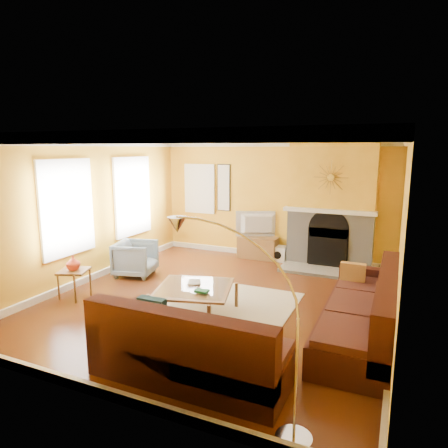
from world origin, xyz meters
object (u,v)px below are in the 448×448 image
at_px(sectional_sofa, 270,303).
at_px(coffee_table, 194,300).
at_px(media_console, 258,248).
at_px(armchair, 136,258).
at_px(arc_lamp, 239,329).
at_px(side_table, 75,284).

height_order(sectional_sofa, coffee_table, sectional_sofa).
xyz_separation_m(media_console, armchair, (-1.83, -2.24, 0.10)).
distance_m(coffee_table, arc_lamp, 2.73).
bearing_deg(arc_lamp, armchair, 137.22).
bearing_deg(coffee_table, arc_lamp, -52.79).
distance_m(media_console, arc_lamp, 5.87).
bearing_deg(side_table, arc_lamp, -26.09).
relative_size(sectional_sofa, media_console, 4.01).
xyz_separation_m(coffee_table, arc_lamp, (1.59, -2.10, 0.74)).
relative_size(sectional_sofa, armchair, 4.77).
height_order(side_table, arc_lamp, arc_lamp).
relative_size(side_table, arc_lamp, 0.26).
height_order(media_console, arc_lamp, arc_lamp).
height_order(coffee_table, media_console, media_console).
relative_size(media_console, side_table, 1.82).
xyz_separation_m(media_console, side_table, (-2.03, -3.71, -0.00)).
xyz_separation_m(armchair, side_table, (-0.19, -1.47, -0.10)).
xyz_separation_m(sectional_sofa, arc_lamp, (0.31, -1.93, 0.51)).
xyz_separation_m(armchair, arc_lamp, (3.59, -3.32, 0.61)).
bearing_deg(sectional_sofa, side_table, -178.71).
distance_m(side_table, arc_lamp, 4.27).
bearing_deg(armchair, sectional_sofa, -127.96).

